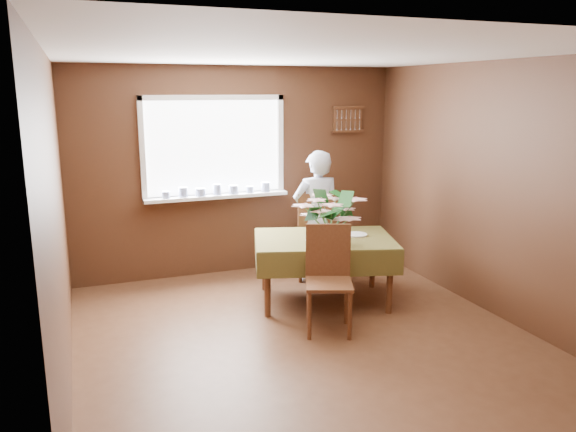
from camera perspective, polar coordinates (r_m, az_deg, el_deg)
name	(u,v)px	position (r m, az deg, el deg)	size (l,w,h in m)	color
floor	(310,342)	(5.17, 2.22, -12.71)	(4.50, 4.50, 0.00)	#4B2B19
ceiling	(312,54)	(4.68, 2.49, 16.16)	(4.50, 4.50, 0.00)	white
wall_back	(238,171)	(6.86, -5.05, 4.54)	(4.00, 4.00, 0.00)	brown
wall_front	(493,294)	(2.91, 20.11, -7.48)	(4.00, 4.00, 0.00)	brown
wall_left	(58,226)	(4.40, -22.36, -0.95)	(4.50, 4.50, 0.00)	brown
wall_right	(500,192)	(5.84, 20.73, 2.33)	(4.50, 4.50, 0.00)	brown
window_assembly	(215,165)	(6.72, -7.39, 5.12)	(1.72, 0.20, 1.22)	white
spoon_rack	(348,119)	(7.30, 6.11, 9.74)	(0.44, 0.05, 0.33)	#58321C
dining_table	(324,245)	(5.92, 3.69, -3.00)	(1.66, 1.35, 0.71)	#58321C
chair_far	(315,233)	(6.63, 2.80, -1.69)	(0.54, 0.54, 1.06)	#58321C
chair_near	(328,274)	(5.28, 4.13, -5.88)	(0.55, 0.55, 0.99)	#58321C
seated_woman	(316,217)	(6.52, 2.91, -0.09)	(0.57, 0.37, 1.55)	white
flower_bouquet	(330,212)	(5.65, 4.26, 0.39)	(0.56, 0.56, 0.48)	white
side_plate	(356,235)	(6.04, 6.97, -1.88)	(0.23, 0.23, 0.01)	white
table_knife	(340,244)	(5.66, 5.35, -2.81)	(0.02, 0.19, 0.00)	silver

